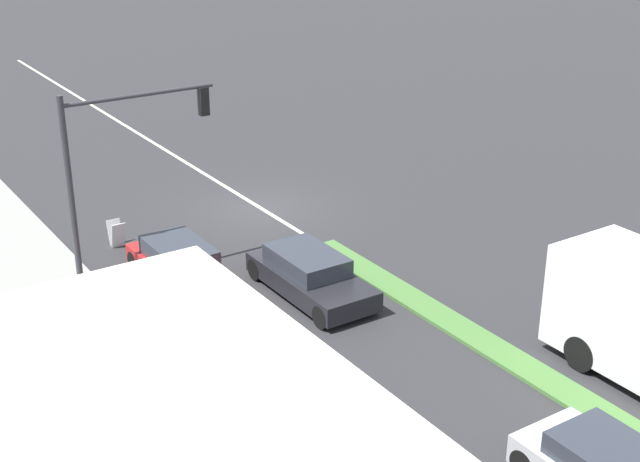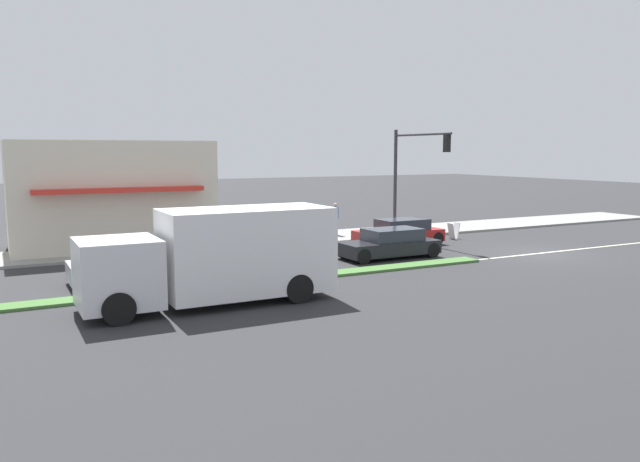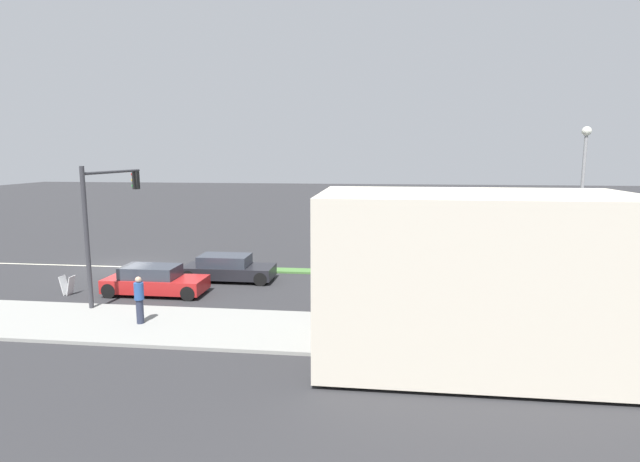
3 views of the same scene
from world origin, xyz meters
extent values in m
cube|color=beige|center=(0.00, 0.00, 0.00)|extent=(0.16, 60.00, 0.01)
cylinder|color=#333338|center=(7.55, 2.77, 2.92)|extent=(0.18, 0.18, 5.60)
cylinder|color=#333338|center=(5.30, 2.77, 5.42)|extent=(4.50, 0.12, 0.12)
cube|color=black|center=(3.35, 2.77, 4.97)|extent=(0.28, 0.24, 0.84)
sphere|color=red|center=(3.35, 2.64, 5.24)|extent=(0.18, 0.18, 0.18)
sphere|color=gold|center=(3.35, 2.64, 4.97)|extent=(0.18, 0.18, 0.18)
sphere|color=green|center=(3.35, 2.64, 4.70)|extent=(0.18, 0.18, 0.18)
cylinder|color=#282D42|center=(9.05, 5.57, 0.56)|extent=(0.26, 0.26, 0.89)
cylinder|color=#284C8C|center=(9.05, 5.57, 1.32)|extent=(0.34, 0.34, 0.62)
sphere|color=tan|center=(9.05, 5.57, 1.74)|extent=(0.22, 0.22, 0.22)
cube|color=silver|center=(5.51, 0.25, 0.43)|extent=(0.45, 0.21, 0.84)
cube|color=silver|center=(5.51, 0.57, 0.43)|extent=(0.45, 0.21, 0.84)
cylinder|color=black|center=(-3.28, 13.74, 0.45)|extent=(0.28, 0.90, 0.90)
cylinder|color=black|center=(-1.12, 13.74, 0.45)|extent=(0.28, 0.90, 0.90)
cube|color=#AD1E1E|center=(5.00, 4.29, 0.47)|extent=(1.74, 4.40, 0.59)
cube|color=#2D333D|center=(5.00, 4.07, 1.03)|extent=(1.48, 2.42, 0.52)
cylinder|color=black|center=(4.23, 6.07, 0.32)|extent=(0.22, 0.64, 0.64)
cylinder|color=black|center=(5.77, 6.07, 0.32)|extent=(0.22, 0.64, 0.64)
cylinder|color=black|center=(4.23, 2.50, 0.32)|extent=(0.22, 0.64, 0.64)
cylinder|color=black|center=(5.77, 2.50, 0.32)|extent=(0.22, 0.64, 0.64)
cube|color=#2D333D|center=(2.20, 17.41, 1.04)|extent=(1.55, 2.31, 0.46)
cylinder|color=black|center=(1.39, 15.94, 0.32)|extent=(0.22, 0.64, 0.64)
cube|color=black|center=(2.20, 6.77, 0.46)|extent=(1.81, 4.38, 0.57)
cube|color=#2D333D|center=(2.20, 6.56, 1.01)|extent=(1.54, 2.41, 0.53)
cylinder|color=black|center=(1.39, 8.54, 0.32)|extent=(0.22, 0.65, 0.65)
cylinder|color=black|center=(3.01, 8.54, 0.32)|extent=(0.22, 0.65, 0.65)
cylinder|color=black|center=(1.39, 5.01, 0.32)|extent=(0.22, 0.65, 0.65)
cylinder|color=black|center=(3.01, 5.01, 0.32)|extent=(0.22, 0.65, 0.65)
camera|label=1|loc=(14.49, 25.91, 11.55)|focal=50.00mm
camera|label=2|loc=(-20.03, 21.81, 4.60)|focal=35.00mm
camera|label=3|loc=(25.44, 14.12, 6.16)|focal=28.00mm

